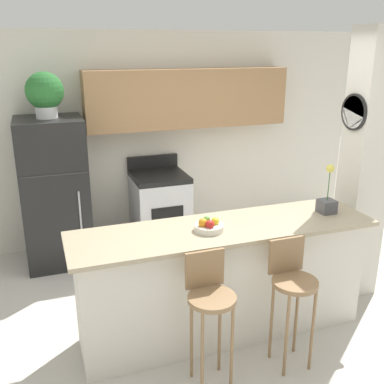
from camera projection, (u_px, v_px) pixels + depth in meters
name	position (u px, v px, depth m)	size (l,w,h in m)	color
ground_plane	(222.00, 330.00, 3.94)	(14.00, 14.00, 0.00)	beige
wall_back	(166.00, 123.00, 5.52)	(5.60, 0.38, 2.55)	silver
pillar_right	(364.00, 168.00, 4.21)	(0.38, 0.33, 2.55)	silver
counter_bar	(223.00, 280.00, 3.79)	(2.52, 0.67, 0.98)	silver
refrigerator	(55.00, 192.00, 4.98)	(0.71, 0.73, 1.65)	black
stove_range	(160.00, 209.00, 5.51)	(0.64, 0.66, 1.07)	silver
bar_stool_left	(210.00, 300.00, 3.15)	(0.34, 0.34, 1.01)	olive
bar_stool_right	(292.00, 284.00, 3.36)	(0.34, 0.34, 1.01)	olive
potted_plant_on_fridge	(45.00, 93.00, 4.64)	(0.39, 0.39, 0.48)	silver
orchid_vase	(327.00, 201.00, 3.91)	(0.14, 0.14, 0.43)	#4C4C51
fruit_bowl	(209.00, 226.00, 3.54)	(0.24, 0.24, 0.11)	silver
trash_bin	(114.00, 246.00, 5.13)	(0.28, 0.28, 0.38)	black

